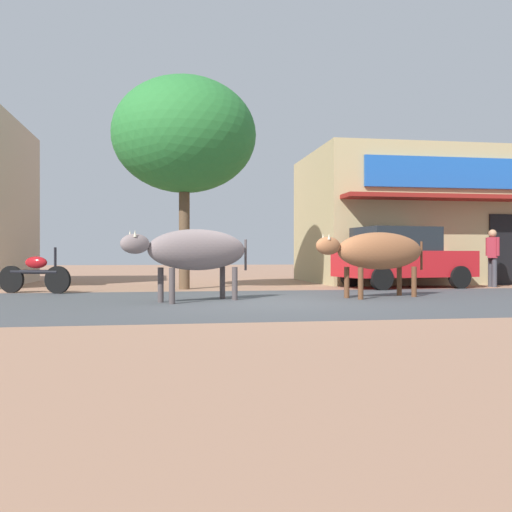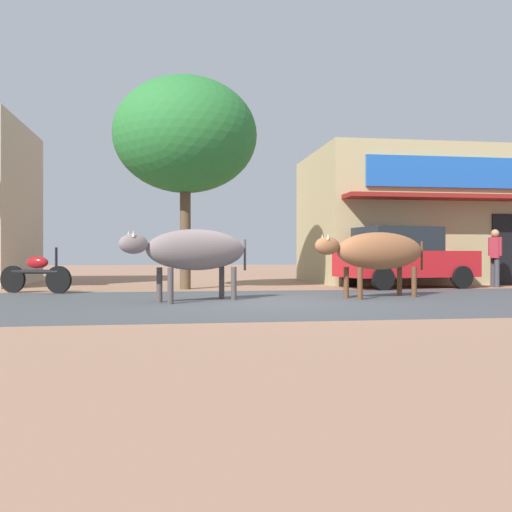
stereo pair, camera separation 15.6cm
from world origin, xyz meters
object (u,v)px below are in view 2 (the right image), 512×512
(roadside_tree, at_px, (185,136))
(pedestrian_by_shop, at_px, (495,253))
(parked_hatchback_car, at_px, (403,257))
(parked_motorcycle, at_px, (36,273))
(cow_far_dark, at_px, (378,252))
(cow_near_brown, at_px, (195,250))

(roadside_tree, relative_size, pedestrian_by_shop, 3.44)
(parked_hatchback_car, relative_size, parked_motorcycle, 2.19)
(cow_far_dark, bearing_deg, roadside_tree, 137.51)
(parked_hatchback_car, relative_size, pedestrian_by_shop, 2.39)
(roadside_tree, xyz_separation_m, parked_motorcycle, (-3.48, -1.03, -3.52))
(parked_motorcycle, bearing_deg, parked_hatchback_car, 4.95)
(cow_far_dark, bearing_deg, parked_motorcycle, 160.95)
(parked_hatchback_car, xyz_separation_m, cow_far_dark, (-1.97, -3.36, 0.13))
(cow_near_brown, xyz_separation_m, cow_far_dark, (3.83, 0.38, -0.02))
(parked_hatchback_car, height_order, parked_motorcycle, parked_hatchback_car)
(parked_motorcycle, bearing_deg, cow_near_brown, -39.49)
(pedestrian_by_shop, bearing_deg, cow_near_brown, -156.74)
(parked_hatchback_car, distance_m, parked_motorcycle, 9.39)
(parked_motorcycle, bearing_deg, cow_far_dark, -19.05)
(parked_hatchback_car, height_order, pedestrian_by_shop, parked_hatchback_car)
(parked_hatchback_car, bearing_deg, cow_far_dark, -120.33)
(roadside_tree, height_order, cow_near_brown, roadside_tree)
(roadside_tree, distance_m, parked_motorcycle, 5.05)
(parked_hatchback_car, height_order, cow_far_dark, parked_hatchback_car)
(pedestrian_by_shop, bearing_deg, cow_far_dark, -144.78)
(roadside_tree, distance_m, cow_far_dark, 6.10)
(roadside_tree, relative_size, cow_far_dark, 2.00)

